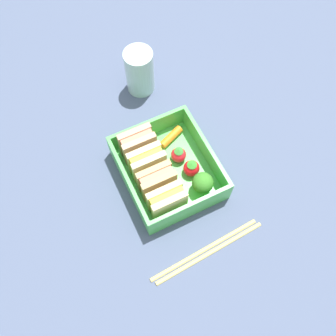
{
  "coord_description": "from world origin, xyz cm",
  "views": [
    {
      "loc": [
        -23.89,
        11.59,
        59.39
      ],
      "look_at": [
        0.0,
        0.0,
        2.7
      ],
      "focal_mm": 40.0,
      "sensor_mm": 36.0,
      "label": 1
    }
  ],
  "objects_px": {
    "sandwich_center": "(147,162)",
    "drinking_glass": "(140,71)",
    "sandwich_center_left": "(157,181)",
    "broccoli_floret": "(203,183)",
    "carrot_stick_far_left": "(171,137)",
    "chopstick_pair": "(206,252)",
    "strawberry_left": "(191,168)",
    "strawberry_far_left": "(179,155)",
    "sandwich_left": "(167,201)",
    "sandwich_center_right": "(138,144)"
  },
  "relations": [
    {
      "from": "sandwich_left",
      "to": "carrot_stick_far_left",
      "type": "xyz_separation_m",
      "value": [
        0.11,
        -0.06,
        -0.02
      ]
    },
    {
      "from": "sandwich_center_right",
      "to": "strawberry_left",
      "type": "bearing_deg",
      "value": -138.73
    },
    {
      "from": "sandwich_center",
      "to": "strawberry_far_left",
      "type": "xyz_separation_m",
      "value": [
        -0.0,
        -0.06,
        -0.01
      ]
    },
    {
      "from": "strawberry_left",
      "to": "carrot_stick_far_left",
      "type": "xyz_separation_m",
      "value": [
        0.07,
        0.0,
        -0.01
      ]
    },
    {
      "from": "broccoli_floret",
      "to": "drinking_glass",
      "type": "relative_size",
      "value": 0.47
    },
    {
      "from": "strawberry_left",
      "to": "drinking_glass",
      "type": "distance_m",
      "value": 0.21
    },
    {
      "from": "sandwich_center_right",
      "to": "strawberry_far_left",
      "type": "bearing_deg",
      "value": -126.02
    },
    {
      "from": "strawberry_far_left",
      "to": "broccoli_floret",
      "type": "bearing_deg",
      "value": -172.15
    },
    {
      "from": "strawberry_far_left",
      "to": "carrot_stick_far_left",
      "type": "relative_size",
      "value": 0.69
    },
    {
      "from": "sandwich_left",
      "to": "chopstick_pair",
      "type": "bearing_deg",
      "value": -165.04
    },
    {
      "from": "sandwich_center_left",
      "to": "drinking_glass",
      "type": "height_order",
      "value": "drinking_glass"
    },
    {
      "from": "strawberry_far_left",
      "to": "carrot_stick_far_left",
      "type": "bearing_deg",
      "value": -7.92
    },
    {
      "from": "sandwich_left",
      "to": "broccoli_floret",
      "type": "distance_m",
      "value": 0.07
    },
    {
      "from": "sandwich_center_left",
      "to": "carrot_stick_far_left",
      "type": "xyz_separation_m",
      "value": [
        0.07,
        -0.06,
        -0.02
      ]
    },
    {
      "from": "sandwich_center_right",
      "to": "carrot_stick_far_left",
      "type": "distance_m",
      "value": 0.07
    },
    {
      "from": "sandwich_center_right",
      "to": "drinking_glass",
      "type": "bearing_deg",
      "value": -25.37
    },
    {
      "from": "strawberry_far_left",
      "to": "carrot_stick_far_left",
      "type": "distance_m",
      "value": 0.04
    },
    {
      "from": "strawberry_far_left",
      "to": "drinking_glass",
      "type": "relative_size",
      "value": 0.35
    },
    {
      "from": "broccoli_floret",
      "to": "chopstick_pair",
      "type": "relative_size",
      "value": 0.22
    },
    {
      "from": "drinking_glass",
      "to": "sandwich_center",
      "type": "bearing_deg",
      "value": 159.64
    },
    {
      "from": "strawberry_left",
      "to": "carrot_stick_far_left",
      "type": "distance_m",
      "value": 0.07
    },
    {
      "from": "sandwich_center_left",
      "to": "broccoli_floret",
      "type": "relative_size",
      "value": 1.36
    },
    {
      "from": "drinking_glass",
      "to": "sandwich_center_left",
      "type": "bearing_deg",
      "value": 163.05
    },
    {
      "from": "sandwich_center",
      "to": "carrot_stick_far_left",
      "type": "xyz_separation_m",
      "value": [
        0.04,
        -0.06,
        -0.02
      ]
    },
    {
      "from": "strawberry_far_left",
      "to": "chopstick_pair",
      "type": "relative_size",
      "value": 0.17
    },
    {
      "from": "sandwich_center_right",
      "to": "strawberry_left",
      "type": "distance_m",
      "value": 0.1
    },
    {
      "from": "strawberry_left",
      "to": "strawberry_far_left",
      "type": "relative_size",
      "value": 1.05
    },
    {
      "from": "strawberry_left",
      "to": "strawberry_far_left",
      "type": "height_order",
      "value": "strawberry_left"
    },
    {
      "from": "sandwich_center",
      "to": "drinking_glass",
      "type": "bearing_deg",
      "value": -20.36
    },
    {
      "from": "sandwich_center_right",
      "to": "broccoli_floret",
      "type": "height_order",
      "value": "sandwich_center_right"
    },
    {
      "from": "sandwich_left",
      "to": "drinking_glass",
      "type": "height_order",
      "value": "drinking_glass"
    },
    {
      "from": "sandwich_left",
      "to": "strawberry_far_left",
      "type": "xyz_separation_m",
      "value": [
        0.07,
        -0.06,
        -0.01
      ]
    },
    {
      "from": "strawberry_left",
      "to": "carrot_stick_far_left",
      "type": "height_order",
      "value": "strawberry_left"
    },
    {
      "from": "sandwich_center",
      "to": "strawberry_far_left",
      "type": "height_order",
      "value": "sandwich_center"
    },
    {
      "from": "sandwich_center",
      "to": "chopstick_pair",
      "type": "bearing_deg",
      "value": -171.68
    },
    {
      "from": "carrot_stick_far_left",
      "to": "chopstick_pair",
      "type": "height_order",
      "value": "carrot_stick_far_left"
    },
    {
      "from": "chopstick_pair",
      "to": "strawberry_far_left",
      "type": "bearing_deg",
      "value": -11.31
    },
    {
      "from": "strawberry_far_left",
      "to": "sandwich_left",
      "type": "bearing_deg",
      "value": 141.58
    },
    {
      "from": "strawberry_left",
      "to": "drinking_glass",
      "type": "relative_size",
      "value": 0.37
    },
    {
      "from": "sandwich_center_right",
      "to": "broccoli_floret",
      "type": "distance_m",
      "value": 0.13
    },
    {
      "from": "strawberry_far_left",
      "to": "sandwich_center_left",
      "type": "bearing_deg",
      "value": 120.88
    },
    {
      "from": "carrot_stick_far_left",
      "to": "chopstick_pair",
      "type": "relative_size",
      "value": 0.24
    },
    {
      "from": "carrot_stick_far_left",
      "to": "chopstick_pair",
      "type": "distance_m",
      "value": 0.21
    },
    {
      "from": "sandwich_left",
      "to": "sandwich_center",
      "type": "height_order",
      "value": "same"
    },
    {
      "from": "sandwich_center_left",
      "to": "sandwich_center_right",
      "type": "bearing_deg",
      "value": 0.0
    },
    {
      "from": "strawberry_far_left",
      "to": "sandwich_center",
      "type": "bearing_deg",
      "value": 86.31
    },
    {
      "from": "broccoli_floret",
      "to": "drinking_glass",
      "type": "height_order",
      "value": "drinking_glass"
    },
    {
      "from": "strawberry_left",
      "to": "strawberry_far_left",
      "type": "xyz_separation_m",
      "value": [
        0.03,
        0.01,
        -0.0
      ]
    },
    {
      "from": "sandwich_left",
      "to": "broccoli_floret",
      "type": "relative_size",
      "value": 1.36
    },
    {
      "from": "drinking_glass",
      "to": "chopstick_pair",
      "type": "bearing_deg",
      "value": 173.29
    }
  ]
}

